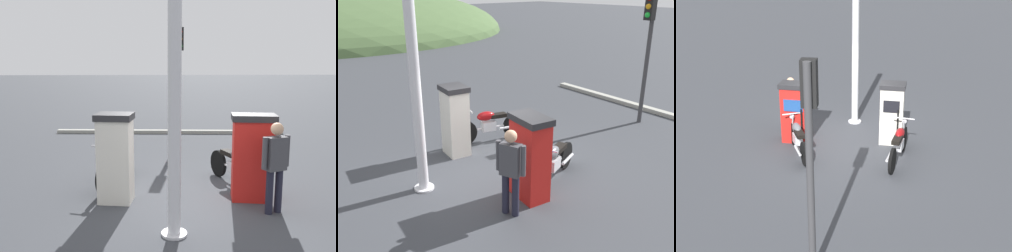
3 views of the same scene
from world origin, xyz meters
The scene contains 9 objects.
ground_plane centered at (0.00, 0.00, 0.00)m, with size 120.00×120.00×0.00m, color #383A3F.
fuel_pump_near centered at (-0.13, -1.30, 0.85)m, with size 0.64×0.89×1.67m.
fuel_pump_far centered at (-0.13, 1.30, 0.86)m, with size 0.66×0.74×1.70m.
motorcycle_near_pump centered at (0.69, -1.16, 0.45)m, with size 1.85×0.84×0.94m.
motorcycle_far_pump centered at (0.97, 1.43, 0.46)m, with size 1.98×0.78×0.96m.
attendant_person centered at (-0.79, -1.53, 0.93)m, with size 0.32×0.56×1.62m.
roadside_traffic_light centered at (5.24, -0.28, 2.52)m, with size 0.38×0.25×3.69m.
canopy_support_pole centered at (-1.57, 0.27, 1.95)m, with size 0.40×0.40×4.05m.
road_edge_kerb centered at (6.48, 0.00, 0.06)m, with size 0.73×8.28×0.12m.
Camera 1 is at (-6.91, 0.57, 2.67)m, focal length 39.65 mm.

